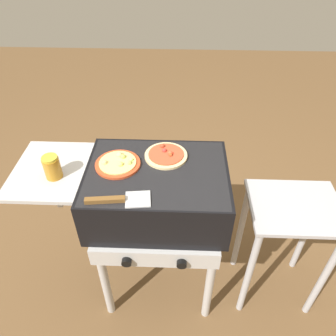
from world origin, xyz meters
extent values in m
plane|color=brown|center=(0.00, 0.00, 0.00)|extent=(8.00, 8.00, 0.00)
cube|color=black|center=(0.00, 0.00, 0.78)|extent=(0.64, 0.48, 0.24)
cube|color=black|center=(0.00, 0.00, 0.90)|extent=(0.61, 0.46, 0.01)
cube|color=#BBBBBB|center=(-0.48, 0.00, 0.89)|extent=(0.32, 0.41, 0.02)
cube|color=#BBBBBB|center=(-0.48, 0.00, 0.78)|extent=(0.02, 0.02, 0.24)
cube|color=#BBBBBB|center=(0.00, -0.25, 0.61)|extent=(0.58, 0.02, 0.10)
cylinder|color=black|center=(-0.12, -0.28, 0.61)|extent=(0.04, 0.02, 0.04)
cylinder|color=black|center=(0.12, -0.28, 0.61)|extent=(0.04, 0.02, 0.04)
cylinder|color=#BBBBBB|center=(-0.27, -0.19, 0.33)|extent=(0.04, 0.04, 0.66)
cylinder|color=#BBBBBB|center=(0.27, -0.19, 0.33)|extent=(0.04, 0.04, 0.66)
cylinder|color=#BBBBBB|center=(-0.27, 0.19, 0.33)|extent=(0.04, 0.04, 0.66)
cylinder|color=#BBBBBB|center=(0.27, 0.19, 0.33)|extent=(0.04, 0.04, 0.66)
cylinder|color=beige|center=(0.04, 0.11, 0.91)|extent=(0.20, 0.20, 0.01)
cylinder|color=#D14C2D|center=(0.04, 0.11, 0.92)|extent=(0.16, 0.16, 0.01)
sphere|color=#CD5734|center=(0.06, 0.11, 0.92)|extent=(0.02, 0.02, 0.02)
sphere|color=#BF4A22|center=(0.06, 0.09, 0.92)|extent=(0.02, 0.02, 0.02)
sphere|color=#E44729|center=(0.06, 0.10, 0.92)|extent=(0.02, 0.02, 0.02)
sphere|color=#AA4126|center=(0.02, 0.16, 0.92)|extent=(0.02, 0.02, 0.02)
sphere|color=red|center=(0.03, 0.12, 0.92)|extent=(0.02, 0.02, 0.02)
cylinder|color=#C64723|center=(-0.18, 0.04, 0.91)|extent=(0.20, 0.20, 0.01)
cylinder|color=#EDD17A|center=(-0.18, 0.04, 0.92)|extent=(0.17, 0.17, 0.01)
sphere|color=#BBEE81|center=(-0.12, 0.05, 0.92)|extent=(0.02, 0.02, 0.02)
sphere|color=#DAD07E|center=(-0.18, 0.08, 0.92)|extent=(0.03, 0.03, 0.03)
sphere|color=#B7CF5E|center=(-0.12, 0.03, 0.92)|extent=(0.02, 0.02, 0.02)
sphere|color=#B4CA5C|center=(-0.16, 0.07, 0.92)|extent=(0.02, 0.02, 0.02)
sphere|color=#D0C579|center=(-0.23, 0.02, 0.92)|extent=(0.02, 0.02, 0.02)
sphere|color=#F2EC6A|center=(-0.16, 0.01, 0.92)|extent=(0.02, 0.02, 0.02)
cylinder|color=#B77A1E|center=(-0.44, -0.05, 0.95)|extent=(0.07, 0.07, 0.10)
cylinder|color=gold|center=(-0.44, -0.05, 1.00)|extent=(0.07, 0.07, 0.01)
cube|color=#B7BABF|center=(-0.06, -0.18, 0.90)|extent=(0.11, 0.10, 0.01)
cube|color=brown|center=(-0.19, -0.19, 0.91)|extent=(0.16, 0.04, 0.02)
cube|color=#B2B2B7|center=(0.66, 0.00, 0.70)|extent=(0.44, 0.36, 0.02)
cylinder|color=#B2B2B7|center=(0.47, -0.15, 0.34)|extent=(0.04, 0.04, 0.69)
cylinder|color=#B2B2B7|center=(0.85, -0.15, 0.34)|extent=(0.04, 0.04, 0.69)
cylinder|color=#B2B2B7|center=(0.47, 0.15, 0.34)|extent=(0.04, 0.04, 0.69)
cylinder|color=#B2B2B7|center=(0.85, 0.15, 0.34)|extent=(0.04, 0.04, 0.69)
camera|label=1|loc=(0.09, -1.08, 1.83)|focal=34.51mm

